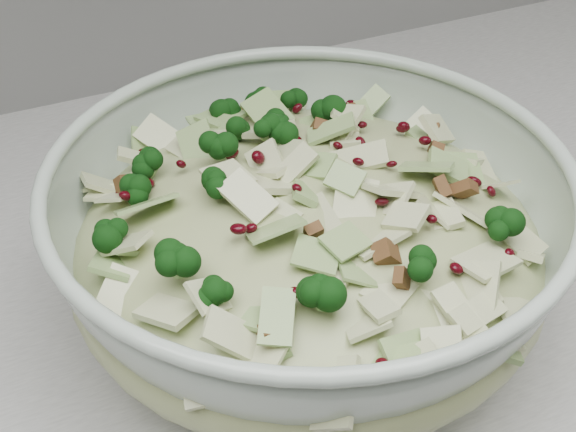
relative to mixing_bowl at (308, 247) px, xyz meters
name	(u,v)px	position (x,y,z in m)	size (l,w,h in m)	color
mixing_bowl	(308,247)	(0.00, 0.00, 0.00)	(0.40, 0.40, 0.13)	#AABBAB
salad	(308,221)	(0.00, 0.00, 0.02)	(0.32, 0.32, 0.13)	#AAB67C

